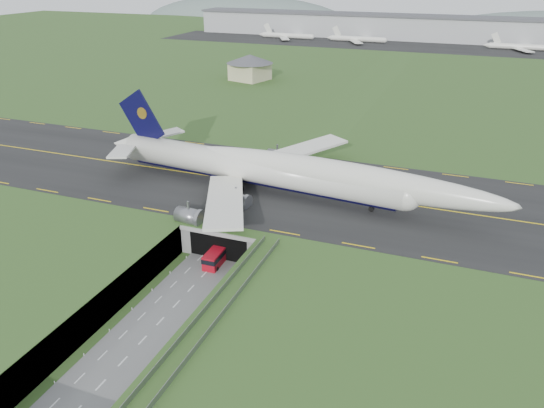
% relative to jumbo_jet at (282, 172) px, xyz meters
% --- Properties ---
extents(ground, '(900.00, 900.00, 0.00)m').
position_rel_jumbo_jet_xyz_m(ground, '(-5.19, -28.84, -11.40)').
color(ground, '#335120').
rests_on(ground, ground).
extents(airfield_deck, '(800.00, 800.00, 6.00)m').
position_rel_jumbo_jet_xyz_m(airfield_deck, '(-5.19, -28.84, -8.40)').
color(airfield_deck, gray).
rests_on(airfield_deck, ground).
extents(trench_road, '(12.00, 75.00, 0.20)m').
position_rel_jumbo_jet_xyz_m(trench_road, '(-5.19, -36.34, -11.30)').
color(trench_road, slate).
rests_on(trench_road, ground).
extents(taxiway, '(800.00, 44.00, 0.18)m').
position_rel_jumbo_jet_xyz_m(taxiway, '(-5.19, 4.16, -5.31)').
color(taxiway, black).
rests_on(taxiway, airfield_deck).
extents(tunnel_portal, '(17.00, 22.30, 6.00)m').
position_rel_jumbo_jet_xyz_m(tunnel_portal, '(-5.19, -12.13, -8.07)').
color(tunnel_portal, gray).
rests_on(tunnel_portal, ground).
extents(guideway, '(3.00, 53.00, 7.05)m').
position_rel_jumbo_jet_xyz_m(guideway, '(5.81, -47.95, -6.08)').
color(guideway, '#A8A8A3').
rests_on(guideway, ground).
extents(jumbo_jet, '(94.16, 60.42, 20.07)m').
position_rel_jumbo_jet_xyz_m(jumbo_jet, '(0.00, 0.00, 0.00)').
color(jumbo_jet, white).
rests_on(jumbo_jet, ground).
extents(shuttle_tram, '(2.90, 7.18, 2.91)m').
position_rel_jumbo_jet_xyz_m(shuttle_tram, '(-4.89, -22.50, -9.79)').
color(shuttle_tram, '#A80B1A').
rests_on(shuttle_tram, ground).
extents(service_building, '(24.52, 24.52, 10.83)m').
position_rel_jumbo_jet_xyz_m(service_building, '(-55.38, 112.00, 1.02)').
color(service_building, beige).
rests_on(service_building, ground).
extents(cargo_terminal, '(320.00, 67.00, 15.60)m').
position_rel_jumbo_jet_xyz_m(cargo_terminal, '(-5.36, 270.57, 2.56)').
color(cargo_terminal, '#B2B2B2').
rests_on(cargo_terminal, ground).
extents(distant_hills, '(700.00, 91.00, 60.00)m').
position_rel_jumbo_jet_xyz_m(distant_hills, '(59.18, 401.16, -15.40)').
color(distant_hills, slate).
rests_on(distant_hills, ground).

